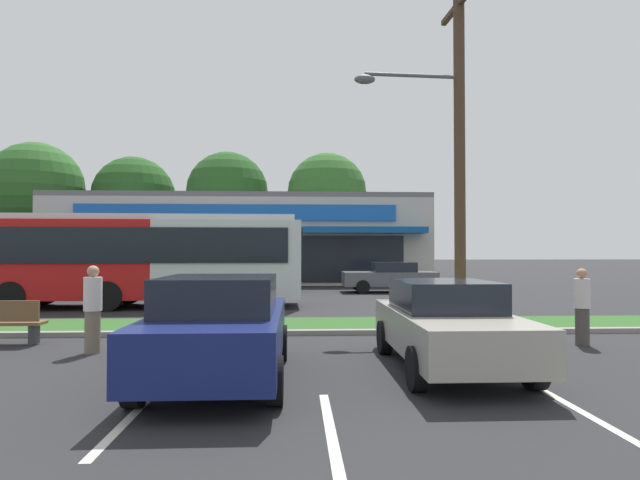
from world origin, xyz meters
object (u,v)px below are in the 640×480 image
at_px(car_2, 447,324).
at_px(utility_pole, 454,140).
at_px(pedestrian_near_bench, 582,307).
at_px(bus_stop_bench, 3,321).
at_px(car_4, 143,277).
at_px(pedestrian_by_pole, 93,309).
at_px(car_1, 390,277).
at_px(car_0, 254,276).
at_px(car_3, 220,327).
at_px(city_bus, 143,257).

bearing_deg(car_2, utility_pole, 161.30).
bearing_deg(pedestrian_near_bench, bus_stop_bench, 110.36).
bearing_deg(car_4, pedestrian_by_pole, -77.25).
distance_m(utility_pole, pedestrian_by_pole, 9.81).
bearing_deg(utility_pole, car_4, 135.14).
relative_size(utility_pole, car_4, 2.04).
bearing_deg(car_1, car_2, 83.00).
height_order(car_1, pedestrian_by_pole, pedestrian_by_pole).
height_order(car_0, pedestrian_near_bench, pedestrian_near_bench).
bearing_deg(bus_stop_bench, car_1, -128.37).
distance_m(car_1, pedestrian_by_pole, 16.86).
height_order(car_2, car_3, car_3).
height_order(car_0, car_4, car_0).
relative_size(car_0, car_2, 1.03).
bearing_deg(car_1, utility_pole, 88.52).
bearing_deg(pedestrian_by_pole, bus_stop_bench, -113.23).
relative_size(bus_stop_bench, car_2, 0.37).
xyz_separation_m(city_bus, car_0, (3.44, 5.93, -0.94)).
height_order(city_bus, car_4, city_bus).
xyz_separation_m(car_3, pedestrian_by_pole, (-2.80, 2.26, 0.04)).
distance_m(bus_stop_bench, car_3, 5.99).
bearing_deg(city_bus, bus_stop_bench, -97.61).
xyz_separation_m(utility_pole, city_bus, (-9.66, 4.90, -3.23)).
relative_size(car_1, car_4, 0.98).
relative_size(car_0, pedestrian_near_bench, 2.73).
relative_size(city_bus, car_3, 2.51).
relative_size(utility_pole, car_1, 2.09).
relative_size(car_4, pedestrian_by_pole, 2.67).
height_order(bus_stop_bench, car_4, car_4).
bearing_deg(car_2, pedestrian_near_bench, 119.72).
bearing_deg(car_1, car_0, 2.84).
bearing_deg(car_0, pedestrian_by_pole, 82.00).
bearing_deg(car_2, car_1, 173.00).
relative_size(car_1, pedestrian_near_bench, 2.75).
height_order(car_3, pedestrian_near_bench, pedestrian_near_bench).
bearing_deg(car_4, car_3, -70.24).
bearing_deg(bus_stop_bench, car_0, -107.72).
relative_size(car_1, car_2, 1.03).
bearing_deg(car_0, car_3, 92.78).
height_order(city_bus, car_1, city_bus).
height_order(car_3, pedestrian_by_pole, pedestrian_by_pole).
distance_m(bus_stop_bench, car_1, 17.32).
bearing_deg(city_bus, car_2, -52.63).
relative_size(bus_stop_bench, car_1, 0.36).
height_order(city_bus, pedestrian_near_bench, city_bus).
distance_m(car_2, pedestrian_near_bench, 4.01).
bearing_deg(bus_stop_bench, utility_pole, -166.98).
height_order(car_1, car_3, car_3).
distance_m(bus_stop_bench, pedestrian_near_bench, 12.26).
distance_m(car_1, pedestrian_near_bench, 14.26).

